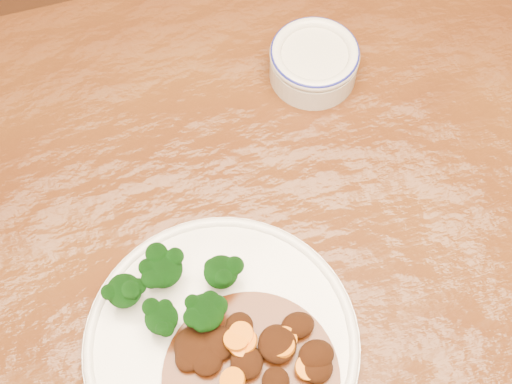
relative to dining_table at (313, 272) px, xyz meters
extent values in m
cube|color=#4F290E|center=(0.00, 0.00, 0.06)|extent=(1.57, 1.02, 0.04)
cylinder|color=white|center=(-0.13, -0.09, 0.09)|extent=(0.30, 0.30, 0.01)
torus|color=white|center=(-0.13, -0.09, 0.09)|extent=(0.29, 0.29, 0.01)
cylinder|color=#62994F|center=(-0.19, -0.06, 0.10)|extent=(0.01, 0.01, 0.02)
ellipsoid|color=black|center=(-0.19, -0.06, 0.12)|extent=(0.04, 0.04, 0.03)
cylinder|color=#62994F|center=(-0.18, -0.01, 0.10)|extent=(0.01, 0.01, 0.02)
ellipsoid|color=black|center=(-0.18, -0.01, 0.12)|extent=(0.04, 0.04, 0.03)
cylinder|color=#62994F|center=(-0.22, -0.02, 0.10)|extent=(0.01, 0.01, 0.02)
ellipsoid|color=black|center=(-0.22, -0.02, 0.12)|extent=(0.04, 0.04, 0.03)
cylinder|color=#62994F|center=(-0.14, -0.06, 0.10)|extent=(0.01, 0.01, 0.02)
ellipsoid|color=black|center=(-0.14, -0.06, 0.12)|extent=(0.04, 0.04, 0.03)
cylinder|color=#62994F|center=(-0.12, -0.02, 0.10)|extent=(0.01, 0.01, 0.02)
ellipsoid|color=black|center=(-0.12, -0.02, 0.12)|extent=(0.04, 0.04, 0.03)
cylinder|color=#4E1C08|center=(-0.11, -0.13, 0.09)|extent=(0.18, 0.18, 0.00)
ellipsoid|color=black|center=(-0.14, -0.10, 0.11)|extent=(0.02, 0.02, 0.01)
ellipsoid|color=black|center=(-0.05, -0.09, 0.11)|extent=(0.04, 0.03, 0.02)
ellipsoid|color=black|center=(-0.04, -0.14, 0.11)|extent=(0.03, 0.03, 0.02)
ellipsoid|color=black|center=(-0.16, -0.09, 0.10)|extent=(0.03, 0.03, 0.01)
ellipsoid|color=black|center=(-0.11, -0.12, 0.10)|extent=(0.03, 0.03, 0.02)
ellipsoid|color=black|center=(-0.11, -0.12, 0.11)|extent=(0.03, 0.04, 0.02)
ellipsoid|color=black|center=(-0.08, -0.14, 0.11)|extent=(0.03, 0.03, 0.01)
ellipsoid|color=black|center=(-0.16, -0.09, 0.10)|extent=(0.04, 0.05, 0.02)
ellipsoid|color=black|center=(-0.07, -0.11, 0.11)|extent=(0.04, 0.04, 0.02)
ellipsoid|color=black|center=(-0.15, -0.11, 0.11)|extent=(0.03, 0.03, 0.02)
ellipsoid|color=black|center=(-0.11, -0.08, 0.11)|extent=(0.03, 0.03, 0.01)
ellipsoid|color=black|center=(-0.13, -0.09, 0.11)|extent=(0.04, 0.04, 0.02)
ellipsoid|color=black|center=(-0.04, -0.13, 0.11)|extent=(0.04, 0.03, 0.02)
ellipsoid|color=black|center=(-0.17, -0.10, 0.10)|extent=(0.03, 0.03, 0.01)
ellipsoid|color=black|center=(-0.13, -0.10, 0.10)|extent=(0.03, 0.03, 0.01)
cylinder|color=orange|center=(-0.06, -0.10, 0.11)|extent=(0.04, 0.04, 0.02)
cylinder|color=orange|center=(-0.05, -0.14, 0.11)|extent=(0.03, 0.03, 0.01)
cylinder|color=orange|center=(-0.11, -0.09, 0.12)|extent=(0.04, 0.04, 0.01)
cylinder|color=orange|center=(-0.11, -0.10, 0.12)|extent=(0.03, 0.03, 0.01)
cylinder|color=orange|center=(-0.11, -0.10, 0.12)|extent=(0.04, 0.04, 0.01)
cylinder|color=orange|center=(-0.07, -0.11, 0.11)|extent=(0.03, 0.03, 0.02)
cylinder|color=orange|center=(-0.13, -0.14, 0.12)|extent=(0.04, 0.04, 0.01)
cylinder|color=orange|center=(-0.11, -0.10, 0.11)|extent=(0.03, 0.04, 0.01)
cylinder|color=beige|center=(0.05, 0.24, 0.10)|extent=(0.11, 0.11, 0.04)
cylinder|color=beige|center=(0.05, 0.24, 0.12)|extent=(0.09, 0.09, 0.01)
torus|color=beige|center=(0.05, 0.24, 0.12)|extent=(0.11, 0.11, 0.01)
torus|color=navy|center=(0.05, 0.24, 0.13)|extent=(0.11, 0.11, 0.01)
camera|label=1|loc=(-0.14, -0.29, 0.84)|focal=50.00mm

